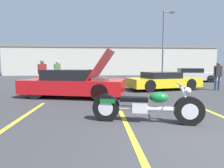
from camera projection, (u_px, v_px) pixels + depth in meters
parking_stripe_foreground at (6, 128)px, 3.91m from camera, size 0.12×5.28×0.01m
parking_stripe_middle at (127, 125)px, 4.10m from camera, size 0.12×5.28×0.01m
far_building at (112, 60)px, 27.77m from camera, size 32.00×4.20×4.40m
light_pole at (164, 42)px, 18.73m from camera, size 1.21×0.28×7.20m
motorcycle at (145, 107)px, 4.27m from camera, size 2.64×0.93×0.98m
show_car_hood_open at (74, 83)px, 7.90m from camera, size 4.78×2.89×2.08m
parked_car_right_row at (191, 75)px, 15.76m from camera, size 4.46×2.76×1.18m
parked_car_left_row at (162, 81)px, 10.29m from camera, size 4.42×2.56×1.04m
spectator_near_motorcycle at (218, 74)px, 9.91m from camera, size 0.52×0.21×1.62m
spectator_by_show_car at (42, 72)px, 10.17m from camera, size 0.52×0.23×1.73m
spectator_midground at (58, 71)px, 12.30m from camera, size 0.52×0.23×1.77m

